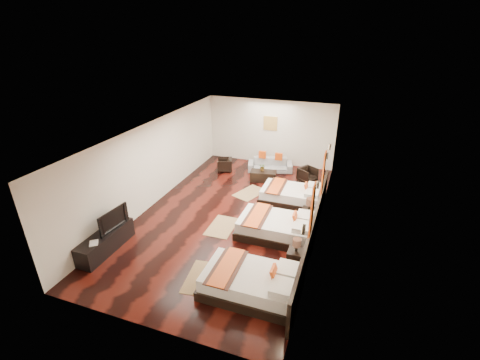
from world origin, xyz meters
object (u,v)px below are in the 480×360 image
at_px(nightstand_a, 296,256).
at_px(figurine, 120,214).
at_px(sofa, 270,165).
at_px(coffee_table, 263,176).
at_px(tv, 111,219).
at_px(armchair_left, 225,165).
at_px(armchair_right, 308,175).
at_px(bed_far, 292,195).
at_px(bed_mid, 277,227).
at_px(nightstand_b, 309,215).
at_px(table_plant, 263,167).
at_px(tv_console, 106,241).
at_px(bed_near, 252,282).
at_px(book, 89,244).

xyz_separation_m(nightstand_a, figurine, (-4.95, -0.39, 0.46)).
xyz_separation_m(nightstand_a, sofa, (-2.16, 5.71, -0.02)).
distance_m(sofa, coffee_table, 1.05).
relative_size(tv, armchair_left, 1.66).
bearing_deg(nightstand_a, coffee_table, 114.92).
relative_size(nightstand_a, figurine, 2.08).
bearing_deg(armchair_right, armchair_left, 124.94).
bearing_deg(nightstand_a, bed_far, 102.81).
xyz_separation_m(bed_far, figurine, (-4.20, -3.69, 0.47)).
distance_m(tv, sofa, 7.07).
xyz_separation_m(armchair_left, coffee_table, (1.80, -0.41, -0.08)).
bearing_deg(armchair_left, coffee_table, 57.02).
relative_size(bed_mid, nightstand_b, 2.56).
bearing_deg(armchair_right, table_plant, 138.24).
relative_size(armchair_left, armchair_right, 0.97).
relative_size(figurine, sofa, 0.21).
bearing_deg(tv_console, coffee_table, 64.11).
height_order(bed_near, book, bed_near).
height_order(book, table_plant, table_plant).
bearing_deg(figurine, table_plant, 61.88).
height_order(bed_mid, tv_console, bed_mid).
distance_m(nightstand_b, table_plant, 3.43).
bearing_deg(tv_console, armchair_left, 80.94).
relative_size(sofa, armchair_right, 2.93).
distance_m(sofa, armchair_right, 1.73).
bearing_deg(tv_console, table_plant, 64.75).
height_order(bed_mid, figurine, figurine).
bearing_deg(bed_mid, nightstand_b, 52.17).
xyz_separation_m(figurine, sofa, (2.78, 6.10, -0.48)).
bearing_deg(tv, figurine, 12.33).
xyz_separation_m(sofa, armchair_right, (1.65, -0.53, 0.02)).
height_order(coffee_table, table_plant, table_plant).
height_order(nightstand_b, figurine, figurine).
relative_size(nightstand_b, book, 3.06).
bearing_deg(bed_near, bed_mid, 90.00).
xyz_separation_m(tv_console, figurine, (0.00, 0.68, 0.47)).
distance_m(bed_near, sofa, 7.12).
relative_size(armchair_left, table_plant, 2.02).
bearing_deg(armchair_right, figurine, 174.60).
distance_m(bed_far, tv, 5.85).
height_order(armchair_right, coffee_table, armchair_right).
xyz_separation_m(tv_console, armchair_right, (4.43, 6.25, 0.01)).
xyz_separation_m(figurine, coffee_table, (2.78, 5.05, -0.54)).
bearing_deg(armchair_left, armchair_right, 71.58).
relative_size(nightstand_a, nightstand_b, 0.93).
height_order(bed_near, nightstand_b, nightstand_b).
relative_size(tv, figurine, 2.63).
height_order(armchair_left, table_plant, table_plant).
bearing_deg(figurine, tv, -82.88).
bearing_deg(bed_near, nightstand_b, 77.53).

